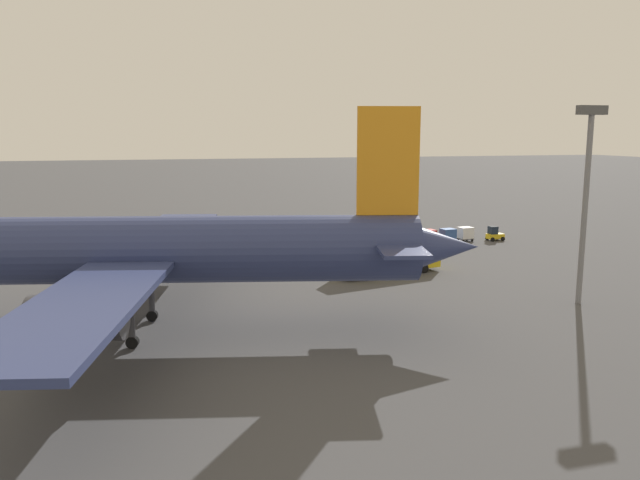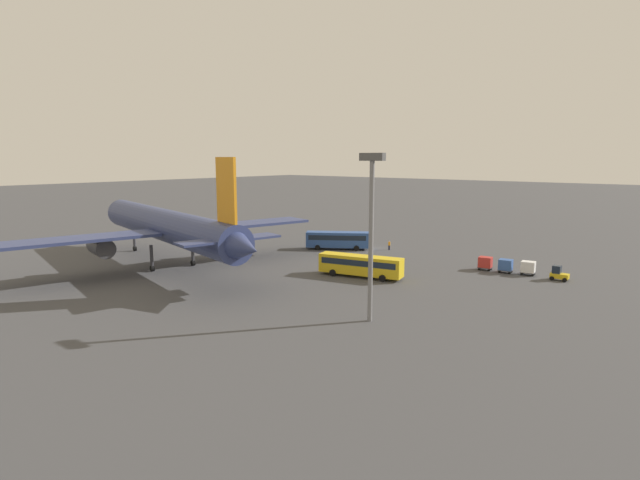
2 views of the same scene
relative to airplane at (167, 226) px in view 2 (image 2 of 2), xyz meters
name	(u,v)px [view 2 (image 2 of 2)]	position (x,y,z in m)	size (l,w,h in m)	color
ground_plane	(374,248)	(-16.44, -34.67, -6.52)	(600.00, 600.00, 0.00)	#424244
airplane	(167,226)	(0.00, 0.00, 0.00)	(55.85, 48.75, 17.35)	navy
shuttle_bus_near	(337,239)	(-11.50, -29.43, -4.53)	(11.34, 8.83, 3.33)	#2D5199
shuttle_bus_far	(360,264)	(-27.80, -13.64, -4.61)	(12.70, 5.24, 3.17)	gold
baggage_tug	(559,274)	(-50.75, -29.96, -5.58)	(2.44, 1.69, 2.10)	gold
worker_person	(389,245)	(-19.49, -35.17, -5.65)	(0.38, 0.38, 1.74)	#1E1E2D
cargo_cart_white	(528,267)	(-46.38, -30.51, -5.33)	(2.19, 1.92, 2.06)	#38383D
cargo_cart_blue	(506,265)	(-43.28, -29.85, -5.33)	(2.19, 1.92, 2.06)	#38383D
cargo_cart_red	(485,263)	(-40.17, -29.74, -5.33)	(2.19, 1.92, 2.06)	#38383D
light_pole	(371,220)	(-39.99, 2.17, 4.35)	(2.80, 0.70, 17.75)	slate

